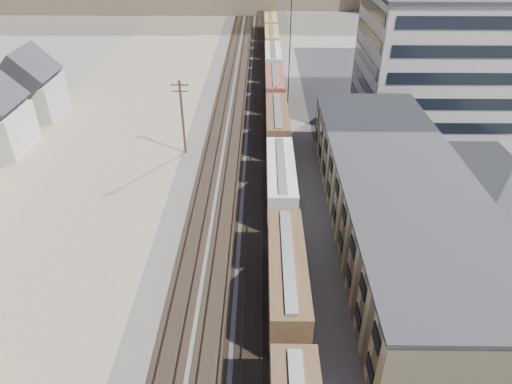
{
  "coord_description": "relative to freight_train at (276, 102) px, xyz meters",
  "views": [
    {
      "loc": [
        1.62,
        -12.38,
        28.32
      ],
      "look_at": [
        1.11,
        27.55,
        3.0
      ],
      "focal_mm": 32.0,
      "sensor_mm": 36.0,
      "label": 1
    }
  ],
  "objects": [
    {
      "name": "parked_car_blue",
      "position": [
        17.97,
        -12.93,
        -1.99
      ],
      "size": [
        5.47,
        6.3,
        1.61
      ],
      "primitive_type": "imported",
      "rotation": [
        0.0,
        0.0,
        0.6
      ],
      "color": "navy",
      "rests_on": "ground"
    },
    {
      "name": "asphalt_lot",
      "position": [
        18.2,
        -18.51,
        -2.77
      ],
      "size": [
        26.0,
        120.0,
        0.04
      ],
      "primitive_type": "cube",
      "color": "#232326",
      "rests_on": "ground"
    },
    {
      "name": "office_tower",
      "position": [
        24.15,
        1.45,
        6.47
      ],
      "size": [
        22.6,
        18.6,
        18.45
      ],
      "color": "#9E998E",
      "rests_on": "ground"
    },
    {
      "name": "dirt_yard",
      "position": [
        -23.8,
        -13.51,
        -2.78
      ],
      "size": [
        24.0,
        180.0,
        0.03
      ],
      "primitive_type": "cube",
      "color": "#7F7057",
      "rests_on": "ground"
    },
    {
      "name": "utility_pole_north",
      "position": [
        -12.3,
        -11.51,
        2.5
      ],
      "size": [
        2.2,
        0.32,
        10.0
      ],
      "color": "#382619",
      "rests_on": "ground"
    },
    {
      "name": "ballast_bed",
      "position": [
        -3.8,
        -3.51,
        -2.76
      ],
      "size": [
        18.0,
        200.0,
        0.06
      ],
      "primitive_type": "cube",
      "color": "#4C4742",
      "rests_on": "ground"
    },
    {
      "name": "rail_tracks",
      "position": [
        -4.35,
        -3.51,
        -2.68
      ],
      "size": [
        11.4,
        200.0,
        0.24
      ],
      "color": "black",
      "rests_on": "ground"
    },
    {
      "name": "radio_mast",
      "position": [
        2.2,
        6.49,
        6.33
      ],
      "size": [
        1.2,
        0.16,
        18.0
      ],
      "color": "black",
      "rests_on": "ground"
    },
    {
      "name": "warehouse",
      "position": [
        11.18,
        -28.51,
        0.86
      ],
      "size": [
        12.4,
        40.4,
        7.25
      ],
      "color": "tan",
      "rests_on": "ground"
    },
    {
      "name": "parked_car_far",
      "position": [
        30.12,
        2.66,
        -2.04
      ],
      "size": [
        3.43,
        4.74,
        1.5
      ],
      "primitive_type": "imported",
      "rotation": [
        0.0,
        0.0,
        0.43
      ],
      "color": "white",
      "rests_on": "ground"
    },
    {
      "name": "freight_train",
      "position": [
        0.0,
        0.0,
        0.0
      ],
      "size": [
        3.0,
        119.74,
        4.46
      ],
      "color": "black",
      "rests_on": "ground"
    }
  ]
}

